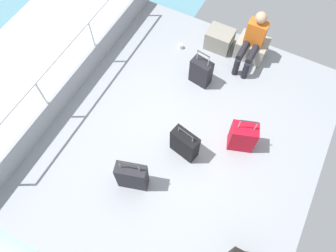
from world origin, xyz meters
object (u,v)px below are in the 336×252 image
suitcase_0 (242,137)px  paper_cup (181,46)px  passenger_seated (253,40)px  suitcase_1 (185,144)px  suitcase_3 (201,72)px  cargo_crate_0 (220,39)px  cargo_crate_1 (251,48)px  suitcase_4 (132,176)px

suitcase_0 → paper_cup: size_ratio=7.96×
passenger_seated → paper_cup: size_ratio=10.87×
suitcase_1 → passenger_seated: bearing=84.3°
suitcase_1 → suitcase_3: 1.46m
paper_cup → cargo_crate_0: bearing=31.0°
cargo_crate_1 → suitcase_4: bearing=-101.7°
suitcase_4 → paper_cup: bearing=101.8°
cargo_crate_0 → suitcase_1: (0.40, -2.35, 0.08)m
cargo_crate_0 → suitcase_3: suitcase_3 is taller
passenger_seated → suitcase_1: passenger_seated is taller
passenger_seated → suitcase_1: bearing=-95.7°
suitcase_1 → paper_cup: size_ratio=6.74×
suitcase_0 → paper_cup: bearing=141.5°
cargo_crate_1 → suitcase_1: size_ratio=0.87×
suitcase_3 → suitcase_4: 2.26m
cargo_crate_0 → paper_cup: (-0.64, -0.38, -0.15)m
suitcase_4 → cargo_crate_0: bearing=89.0°
cargo_crate_0 → suitcase_4: suitcase_4 is taller
suitcase_0 → suitcase_3: suitcase_0 is taller
cargo_crate_1 → paper_cup: 1.35m
passenger_seated → suitcase_4: 3.18m
cargo_crate_0 → passenger_seated: (0.62, -0.10, 0.37)m
suitcase_4 → paper_cup: suitcase_4 is taller
cargo_crate_0 → paper_cup: cargo_crate_0 is taller
paper_cup → suitcase_3: bearing=-39.4°
passenger_seated → suitcase_1: size_ratio=1.61×
cargo_crate_1 → suitcase_4: (-0.68, -3.28, 0.11)m
suitcase_1 → suitcase_3: size_ratio=0.88×
suitcase_0 → paper_cup: (-1.80, 1.43, -0.24)m
suitcase_1 → paper_cup: suitcase_1 is taller
cargo_crate_0 → suitcase_3: size_ratio=0.69×
cargo_crate_1 → passenger_seated: size_ratio=0.54×
cargo_crate_0 → suitcase_3: (0.03, -0.94, 0.07)m
suitcase_1 → suitcase_3: (-0.37, 1.41, -0.01)m
cargo_crate_0 → suitcase_1: bearing=-80.4°
cargo_crate_1 → suitcase_4: suitcase_4 is taller
suitcase_3 → suitcase_0: bearing=-37.9°
suitcase_4 → paper_cup: size_ratio=8.18×
cargo_crate_0 → suitcase_1: size_ratio=0.78×
suitcase_0 → suitcase_1: 0.93m
cargo_crate_1 → paper_cup: size_ratio=5.89×
cargo_crate_0 → suitcase_0: bearing=-57.4°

